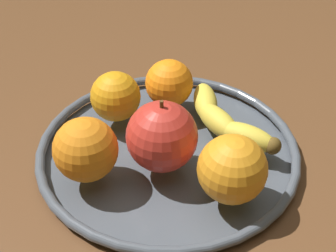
{
  "coord_description": "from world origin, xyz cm",
  "views": [
    {
      "loc": [
        45.25,
        -12.66,
        42.18
      ],
      "look_at": [
        0.0,
        0.0,
        4.8
      ],
      "focal_mm": 52.91,
      "sensor_mm": 36.0,
      "label": 1
    }
  ],
  "objects": [
    {
      "name": "orange_front_right",
      "position": [
        2.47,
        -10.33,
        5.53
      ],
      "size": [
        7.46,
        7.46,
        7.46
      ],
      "primitive_type": "sphere",
      "color": "orange",
      "rests_on": "fruit_bowl"
    },
    {
      "name": "orange_back_right",
      "position": [
        10.02,
        4.35,
        5.63
      ],
      "size": [
        7.66,
        7.66,
        7.66
      ],
      "primitive_type": "sphere",
      "color": "orange",
      "rests_on": "fruit_bowl"
    },
    {
      "name": "orange_back_left",
      "position": [
        -8.6,
        2.56,
        5.07
      ],
      "size": [
        6.53,
        6.53,
        6.53
      ],
      "primitive_type": "sphere",
      "color": "orange",
      "rests_on": "fruit_bowl"
    },
    {
      "name": "apple",
      "position": [
        3.09,
        -1.59,
        5.98
      ],
      "size": [
        8.36,
        8.36,
        9.16
      ],
      "color": "red",
      "rests_on": "fruit_bowl"
    },
    {
      "name": "fruit_bowl",
      "position": [
        0.0,
        0.0,
        0.92
      ],
      "size": [
        33.01,
        33.01,
        1.8
      ],
      "color": "#4B525B",
      "rests_on": "ground_plane"
    },
    {
      "name": "orange_front_left",
      "position": [
        -7.44,
        -5.03,
        5.1
      ],
      "size": [
        6.61,
        6.61,
        6.61
      ],
      "primitive_type": "sphere",
      "color": "orange",
      "rests_on": "fruit_bowl"
    },
    {
      "name": "ground_plane",
      "position": [
        0.0,
        0.0,
        -2.0
      ],
      "size": [
        120.0,
        120.0,
        4.0
      ],
      "primitive_type": "cube",
      "color": "brown"
    },
    {
      "name": "banana",
      "position": [
        -0.92,
        7.78,
        3.35
      ],
      "size": [
        16.34,
        8.73,
        3.1
      ],
      "rotation": [
        0.0,
        0.0,
        0.28
      ],
      "color": "gold",
      "rests_on": "fruit_bowl"
    }
  ]
}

